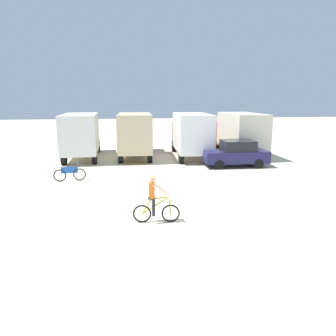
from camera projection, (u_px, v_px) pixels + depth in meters
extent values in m
plane|color=beige|center=(199.00, 224.00, 11.36)|extent=(120.00, 120.00, 0.00)
cube|color=white|center=(80.00, 133.00, 22.77)|extent=(2.54, 5.26, 2.70)
cube|color=#2D2D33|center=(85.00, 134.00, 26.15)|extent=(2.24, 1.56, 2.00)
cube|color=black|center=(85.00, 129.00, 26.75)|extent=(2.03, 0.13, 0.80)
cylinder|color=black|center=(73.00, 147.00, 26.11)|extent=(0.35, 1.01, 1.00)
cylinder|color=black|center=(98.00, 146.00, 26.44)|extent=(0.35, 1.01, 1.00)
cylinder|color=black|center=(64.00, 158.00, 21.30)|extent=(0.35, 1.01, 1.00)
cylinder|color=black|center=(94.00, 157.00, 21.64)|extent=(0.35, 1.01, 1.00)
cube|color=#CCB78E|center=(135.00, 132.00, 23.31)|extent=(2.60, 5.29, 2.70)
cube|color=#2D2D33|center=(135.00, 134.00, 26.72)|extent=(2.26, 1.59, 2.00)
cube|color=black|center=(135.00, 129.00, 27.32)|extent=(2.03, 0.16, 0.80)
cylinder|color=black|center=(123.00, 146.00, 26.74)|extent=(0.36, 1.01, 1.00)
cylinder|color=black|center=(147.00, 145.00, 26.94)|extent=(0.36, 1.01, 1.00)
cylinder|color=black|center=(121.00, 156.00, 21.89)|extent=(0.36, 1.01, 1.00)
cylinder|color=black|center=(150.00, 156.00, 22.09)|extent=(0.36, 1.01, 1.00)
cube|color=white|center=(192.00, 132.00, 23.23)|extent=(2.69, 5.33, 2.70)
cube|color=#B21E1E|center=(186.00, 134.00, 26.64)|extent=(2.28, 1.62, 2.00)
cube|color=black|center=(185.00, 129.00, 27.24)|extent=(2.03, 0.20, 0.80)
cylinder|color=black|center=(174.00, 146.00, 26.68)|extent=(0.38, 1.02, 1.00)
cylinder|color=black|center=(198.00, 145.00, 26.85)|extent=(0.38, 1.02, 1.00)
cylinder|color=black|center=(181.00, 156.00, 21.83)|extent=(0.38, 1.02, 1.00)
cylinder|color=black|center=(210.00, 156.00, 21.99)|extent=(0.38, 1.02, 1.00)
cube|color=beige|center=(242.00, 131.00, 23.97)|extent=(2.44, 5.22, 2.70)
cube|color=#B21E1E|center=(228.00, 133.00, 27.37)|extent=(2.21, 1.52, 2.00)
cube|color=black|center=(225.00, 128.00, 27.97)|extent=(2.02, 0.09, 0.80)
cylinder|color=black|center=(216.00, 145.00, 27.36)|extent=(0.33, 1.00, 1.00)
cylinder|color=black|center=(239.00, 144.00, 27.62)|extent=(0.33, 1.00, 1.00)
cylinder|color=black|center=(236.00, 155.00, 22.53)|extent=(0.33, 1.00, 1.00)
cylinder|color=black|center=(263.00, 154.00, 22.80)|extent=(0.33, 1.00, 1.00)
cube|color=#1E1E4C|center=(235.00, 156.00, 20.78)|extent=(4.26, 1.91, 0.76)
cube|color=black|center=(238.00, 145.00, 20.64)|extent=(2.16, 1.68, 0.68)
cylinder|color=black|center=(219.00, 165.00, 19.97)|extent=(0.65, 0.24, 0.64)
cylinder|color=black|center=(213.00, 160.00, 21.49)|extent=(0.65, 0.24, 0.64)
cylinder|color=black|center=(258.00, 164.00, 20.24)|extent=(0.65, 0.24, 0.64)
cylinder|color=black|center=(250.00, 159.00, 21.75)|extent=(0.65, 0.24, 0.64)
torus|color=black|center=(171.00, 213.00, 11.48)|extent=(0.68, 0.13, 0.68)
cylinder|color=silver|center=(171.00, 213.00, 11.48)|extent=(0.09, 0.09, 0.08)
torus|color=black|center=(142.00, 214.00, 11.44)|extent=(0.68, 0.13, 0.68)
cylinder|color=silver|center=(142.00, 214.00, 11.44)|extent=(0.09, 0.09, 0.08)
cylinder|color=gold|center=(156.00, 205.00, 11.39)|extent=(1.03, 0.16, 0.68)
cylinder|color=gold|center=(160.00, 198.00, 11.33)|extent=(0.66, 0.12, 0.13)
cylinder|color=gold|center=(147.00, 206.00, 11.38)|extent=(0.39, 0.09, 0.59)
cylinder|color=gold|center=(170.00, 205.00, 11.40)|extent=(0.10, 0.06, 0.64)
cylinder|color=silver|center=(169.00, 197.00, 11.33)|extent=(0.09, 0.52, 0.04)
cube|color=black|center=(151.00, 198.00, 11.32)|extent=(0.25, 0.14, 0.06)
cube|color=orange|center=(152.00, 190.00, 11.26)|extent=(0.23, 0.34, 0.56)
sphere|color=beige|center=(153.00, 179.00, 11.17)|extent=(0.22, 0.22, 0.22)
cone|color=tan|center=(153.00, 176.00, 11.14)|extent=(0.32, 0.32, 0.10)
cylinder|color=#26262B|center=(154.00, 205.00, 11.52)|extent=(0.12, 0.12, 0.66)
cylinder|color=#26262B|center=(154.00, 207.00, 11.26)|extent=(0.12, 0.12, 0.66)
cylinder|color=beige|center=(161.00, 189.00, 11.45)|extent=(0.63, 0.07, 0.53)
cylinder|color=beige|center=(161.00, 192.00, 11.09)|extent=(0.63, 0.16, 0.53)
torus|color=black|center=(80.00, 174.00, 17.33)|extent=(0.68, 0.13, 0.68)
torus|color=black|center=(60.00, 175.00, 17.09)|extent=(0.68, 0.13, 0.68)
cube|color=blue|center=(69.00, 170.00, 17.15)|extent=(0.89, 0.13, 0.36)
cylinder|color=silver|center=(78.00, 164.00, 17.19)|extent=(0.08, 0.50, 0.04)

